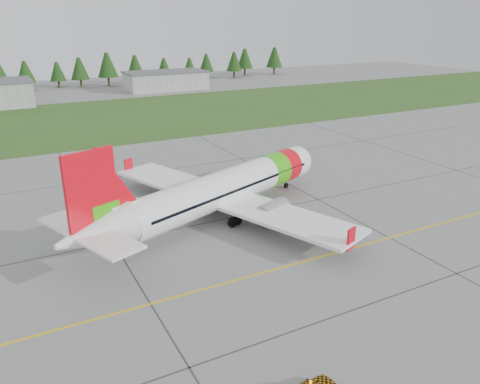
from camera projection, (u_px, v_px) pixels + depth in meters
ground at (369, 305)px, 36.28m from camera, size 320.00×320.00×0.00m
aircraft at (222, 189)px, 51.53m from camera, size 34.28×32.58×10.84m
follow_me_car at (311, 375)px, 26.51m from camera, size 1.47×1.66×3.70m
grass_strip at (114, 118)px, 104.22m from camera, size 320.00×50.00×0.03m
taxi_guideline at (309, 260)px, 42.90m from camera, size 120.00×0.25×0.02m
hangar_east at (166, 81)px, 144.08m from camera, size 24.00×12.00×5.20m
treeline at (70, 71)px, 148.88m from camera, size 160.00×8.00×10.00m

